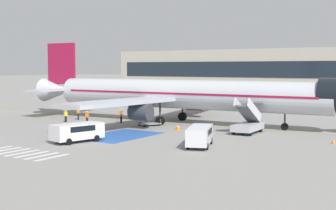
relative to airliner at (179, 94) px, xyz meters
name	(u,v)px	position (x,y,z in m)	size (l,w,h in m)	color
ground_plane	(191,124)	(1.70, 0.10, -3.74)	(600.00, 600.00, 0.00)	gray
apron_leadline_yellow	(183,123)	(0.64, 0.04, -3.74)	(0.20, 81.75, 0.01)	gold
apron_stand_patch_blue	(120,136)	(0.64, -12.95, -3.74)	(5.79, 9.08, 0.01)	#2856A8
apron_walkway_bar_1	(4,150)	(-2.36, -25.24, -3.74)	(0.44, 3.60, 0.01)	silver
apron_walkway_bar_2	(13,151)	(-1.16, -25.24, -3.74)	(0.44, 3.60, 0.01)	silver
apron_walkway_bar_3	(22,153)	(0.04, -25.24, -3.74)	(0.44, 3.60, 0.01)	silver
apron_walkway_bar_4	(32,154)	(1.24, -25.24, -3.74)	(0.44, 3.60, 0.01)	silver
apron_walkway_bar_5	(42,156)	(2.44, -25.24, -3.74)	(0.44, 3.60, 0.01)	silver
apron_walkway_bar_6	(52,157)	(3.64, -25.24, -3.74)	(0.44, 3.60, 0.01)	silver
airliner	(179,94)	(0.00, 0.00, 0.00)	(47.51, 34.54, 10.82)	#B7BCC4
boarding_stairs_forward	(248,124)	(11.25, -3.79, -2.75)	(2.46, 5.33, 4.06)	#ADB2BA
fuel_tanker	(226,97)	(-5.57, 24.92, -1.87)	(10.15, 3.99, 3.67)	#38383D
service_van_0	(200,134)	(11.07, -14.20, -2.63)	(3.65, 5.52, 1.83)	silver
service_van_3	(77,131)	(-0.14, -18.48, -2.64)	(3.18, 5.39, 1.81)	silver
baggage_cart	(150,124)	(-1.59, -4.36, -3.49)	(2.57, 3.00, 0.87)	gray
ground_crew_0	(78,112)	(-13.68, -4.35, -2.69)	(0.32, 0.47, 1.82)	#191E38
ground_crew_1	(121,115)	(-6.35, -4.05, -2.72)	(0.25, 0.44, 1.77)	black
ground_crew_2	(87,116)	(-9.39, -7.20, -2.79)	(0.44, 0.26, 1.67)	#191E38
ground_crew_3	(66,115)	(-13.10, -7.30, -2.82)	(0.34, 0.48, 1.61)	black
traffic_cone_0	(333,141)	(20.92, -5.84, -3.51)	(0.41, 0.41, 0.46)	orange
traffic_cone_1	(178,127)	(3.42, -5.72, -3.39)	(0.63, 0.63, 0.70)	orange
terminal_building	(326,72)	(0.42, 69.59, 2.27)	(122.88, 12.10, 12.02)	#B2AD9E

